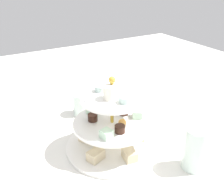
# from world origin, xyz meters

# --- Properties ---
(ground_plane) EXTENTS (2.40, 2.40, 0.00)m
(ground_plane) POSITION_xyz_m (0.00, 0.00, 0.00)
(ground_plane) COLOR silver
(tiered_serving_stand) EXTENTS (0.29, 0.29, 0.25)m
(tiered_serving_stand) POSITION_xyz_m (0.00, 0.00, 0.07)
(tiered_serving_stand) COLOR white
(tiered_serving_stand) RESTS_ON ground_plane
(water_glass_tall_right) EXTENTS (0.07, 0.07, 0.13)m
(water_glass_tall_right) POSITION_xyz_m (-0.16, 0.20, 0.06)
(water_glass_tall_right) COLOR silver
(water_glass_tall_right) RESTS_ON ground_plane
(water_glass_short_left) EXTENTS (0.06, 0.06, 0.08)m
(water_glass_short_left) POSITION_xyz_m (-0.01, -0.25, 0.04)
(water_glass_short_left) COLOR silver
(water_glass_short_left) RESTS_ON ground_plane
(teacup_with_saucer) EXTENTS (0.09, 0.09, 0.05)m
(teacup_with_saucer) POSITION_xyz_m (-0.14, -0.22, 0.02)
(teacup_with_saucer) COLOR white
(teacup_with_saucer) RESTS_ON ground_plane
(butter_knife_right) EXTENTS (0.02, 0.17, 0.00)m
(butter_knife_right) POSITION_xyz_m (-0.30, -0.06, 0.00)
(butter_knife_right) COLOR silver
(butter_knife_right) RESTS_ON ground_plane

